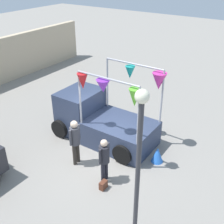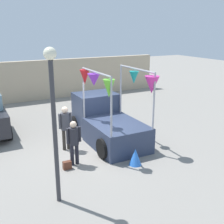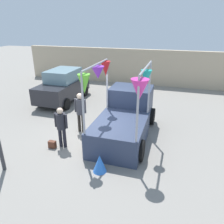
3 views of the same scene
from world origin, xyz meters
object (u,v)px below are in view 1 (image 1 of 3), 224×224
object	(u,v)px
handbag	(103,185)
folded_kite_bundle_azure	(157,155)
person_vendor	(75,138)
person_customer	(104,157)
vendor_truck	(99,118)
street_lamp	(139,149)

from	to	relation	value
handbag	folded_kite_bundle_azure	size ratio (longest dim) A/B	0.47
person_vendor	person_customer	bearing A→B (deg)	-96.78
vendor_truck	street_lamp	size ratio (longest dim) A/B	0.99
person_customer	street_lamp	xyz separation A→B (m)	(-1.15, -1.83, 1.75)
person_customer	street_lamp	world-z (taller)	street_lamp
person_vendor	folded_kite_bundle_azure	distance (m)	3.01
handbag	folded_kite_bundle_azure	distance (m)	2.37
person_customer	handbag	xyz separation A→B (m)	(-0.35, -0.20, -0.82)
vendor_truck	folded_kite_bundle_azure	size ratio (longest dim) A/B	6.93
person_customer	folded_kite_bundle_azure	xyz separation A→B (m)	(1.87, -1.01, -0.66)
vendor_truck	person_vendor	size ratio (longest dim) A/B	2.38
vendor_truck	folded_kite_bundle_azure	bearing A→B (deg)	-93.69
handbag	folded_kite_bundle_azure	world-z (taller)	folded_kite_bundle_azure
person_customer	person_vendor	xyz separation A→B (m)	(0.16, 1.35, 0.10)
folded_kite_bundle_azure	handbag	bearing A→B (deg)	159.93
handbag	street_lamp	bearing A→B (deg)	-116.17
person_customer	person_vendor	bearing A→B (deg)	83.22
vendor_truck	person_vendor	xyz separation A→B (m)	(-1.88, -0.35, 0.21)
street_lamp	vendor_truck	bearing A→B (deg)	47.89
vendor_truck	street_lamp	xyz separation A→B (m)	(-3.19, -3.53, 1.85)
handbag	street_lamp	distance (m)	3.14
person_customer	handbag	bearing A→B (deg)	-150.26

